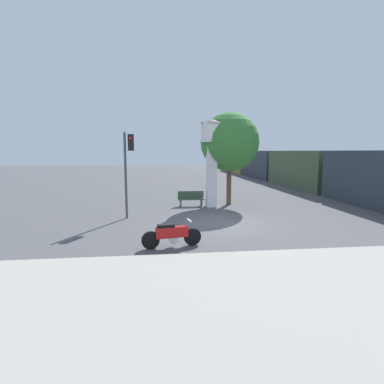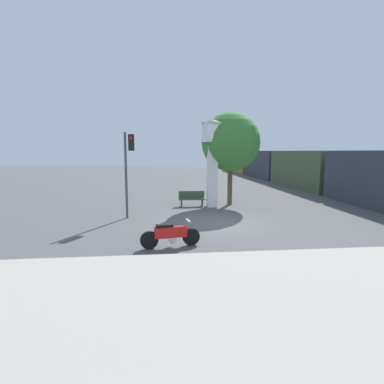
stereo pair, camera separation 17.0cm
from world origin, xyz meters
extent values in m
plane|color=#4C4C4F|center=(0.00, 0.00, 0.00)|extent=(120.00, 120.00, 0.00)
cube|color=#9E998E|center=(0.00, -7.36, 0.05)|extent=(36.00, 6.00, 0.10)
cylinder|color=black|center=(-1.71, -3.23, 0.31)|extent=(0.64, 0.21, 0.63)
cylinder|color=black|center=(-3.19, -3.49, 0.31)|extent=(0.64, 0.21, 0.63)
cube|color=#B71414|center=(-2.45, -3.36, 0.54)|extent=(1.17, 0.43, 0.38)
cube|color=black|center=(-2.66, -3.39, 0.78)|extent=(0.62, 0.34, 0.10)
cylinder|color=silver|center=(-2.40, -3.35, 0.28)|extent=(0.32, 0.26, 0.29)
cube|color=silver|center=(-1.82, -3.25, 0.92)|extent=(0.14, 0.46, 0.04)
cube|color=white|center=(0.29, 4.15, 1.95)|extent=(0.59, 0.59, 3.89)
cube|color=white|center=(0.29, 4.15, 4.45)|extent=(1.12, 1.12, 1.12)
cylinder|color=white|center=(0.29, 3.58, 4.45)|extent=(0.89, 0.02, 0.89)
cone|color=#333338|center=(0.29, 4.15, 5.11)|extent=(1.34, 1.34, 0.20)
cube|color=#425138|center=(10.57, 12.98, 1.70)|extent=(2.80, 10.24, 3.40)
cube|color=#333842|center=(10.57, 23.82, 1.70)|extent=(2.80, 10.24, 3.40)
cube|color=olive|center=(10.57, 34.66, 1.70)|extent=(2.80, 10.24, 3.40)
cylinder|color=#47474C|center=(-4.50, 1.53, 2.14)|extent=(0.12, 0.12, 4.28)
cube|color=black|center=(-4.20, 1.53, 3.78)|extent=(0.28, 0.24, 0.80)
sphere|color=red|center=(-4.20, 1.38, 3.98)|extent=(0.16, 0.16, 0.16)
cylinder|color=brown|center=(1.53, 4.78, 1.23)|extent=(0.30, 0.30, 2.46)
sphere|color=#387A33|center=(1.53, 4.78, 3.91)|extent=(3.62, 3.62, 3.62)
cube|color=#384C38|center=(-0.91, 4.41, 0.45)|extent=(1.60, 0.44, 0.08)
cube|color=#384C38|center=(-0.91, 4.60, 0.70)|extent=(1.60, 0.06, 0.44)
cube|color=#384C38|center=(-1.55, 4.41, 0.21)|extent=(0.08, 0.35, 0.41)
cube|color=#384C38|center=(-0.27, 4.41, 0.21)|extent=(0.08, 0.35, 0.41)
camera|label=1|loc=(-2.90, -13.56, 3.36)|focal=28.00mm
camera|label=2|loc=(-2.73, -13.58, 3.36)|focal=28.00mm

